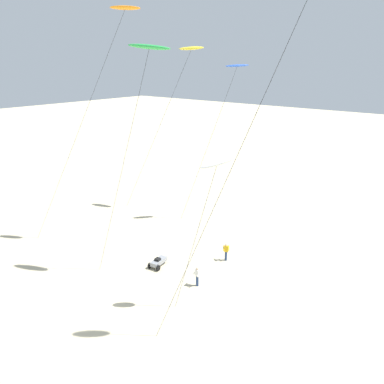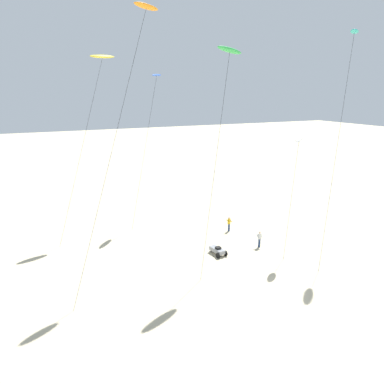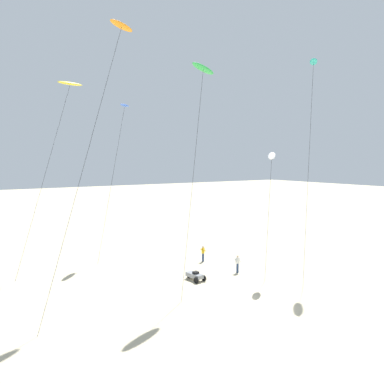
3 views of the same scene
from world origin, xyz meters
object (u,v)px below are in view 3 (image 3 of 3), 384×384
Objects in this scene: kite_teal at (313,65)px; kite_yellow at (70,85)px; kite_orange at (121,29)px; kite_green at (203,70)px; kite_flyer_middle at (203,253)px; kite_flyer_nearest at (238,263)px; kite_white at (272,157)px; beach_buggy at (195,276)px; kite_blue at (124,107)px.

kite_yellow is at bearing 142.38° from kite_teal.
kite_orange is at bearing -82.43° from kite_yellow.
kite_green is 0.98× the size of kite_yellow.
kite_flyer_middle is (9.68, 2.21, -20.36)m from kite_orange.
kite_teal reaches higher than kite_flyer_nearest.
kite_green is at bearing -61.79° from kite_yellow.
kite_white is 10.53m from kite_flyer_nearest.
kite_teal is 20.74m from kite_flyer_nearest.
kite_green is 0.91× the size of kite_teal.
kite_orange is at bearing -167.11° from kite_flyer_middle.
kite_teal is 23.33m from beach_buggy.
kite_flyer_middle is at bearing 117.25° from kite_white.
kite_green is 17.77m from kite_flyer_nearest.
kite_blue is at bearing 94.51° from beach_buggy.
beach_buggy is (-7.36, 1.77, -10.52)m from kite_white.
kite_blue reaches higher than kite_flyer_nearest.
kite_white is (-5.21, 0.19, -9.03)m from kite_teal.
kite_yellow is (-7.42, 13.83, 0.34)m from kite_green.
kite_yellow is 11.34× the size of kite_flyer_middle.
kite_teal is at bearing -8.88° from beach_buggy.
kite_blue is at bearing 66.76° from kite_orange.
kite_yellow is (-1.42, 10.71, -2.77)m from kite_orange.
kite_green is at bearing 171.01° from kite_white.
kite_orange reaches higher than kite_flyer_nearest.
kite_green is 12.41m from kite_teal.
beach_buggy is at bearing -61.81° from kite_yellow.
kite_flyer_nearest is 4.98m from kite_flyer_middle.
kite_teal reaches higher than kite_green.
kite_flyer_nearest is 1.00× the size of kite_flyer_middle.
kite_blue reaches higher than kite_flyer_middle.
kite_yellow is 11.34× the size of kite_flyer_nearest.
kite_green is 8.83× the size of beach_buggy.
kite_orange is 1.07× the size of kite_teal.
kite_blue is (4.59, 10.70, -4.64)m from kite_orange.
beach_buggy is at bearing 176.47° from kite_flyer_nearest.
kite_teal is (12.20, -1.30, 1.84)m from kite_green.
kite_yellow is (-14.41, 14.93, 7.53)m from kite_white.
beach_buggy is (-4.05, -4.66, -0.46)m from kite_flyer_middle.
kite_blue is 0.90× the size of kite_yellow.
kite_flyer_nearest is 0.79× the size of beach_buggy.
kite_orange is 1.17× the size of kite_green.
kite_white is at bearing -13.54° from beach_buggy.
kite_yellow is at bearing 97.57° from kite_orange.
kite_green reaches higher than kite_flyer_nearest.
kite_blue is 21.44m from kite_flyer_nearest.
kite_teal is 10.43m from kite_white.
kite_flyer_middle is 6.19m from beach_buggy.
beach_buggy is (-12.57, 1.96, -19.55)m from kite_teal.
kite_orange reaches higher than kite_teal.
kite_orange reaches higher than kite_flyer_middle.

